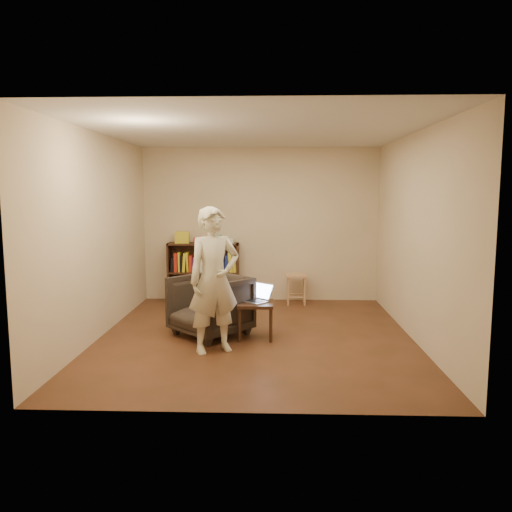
{
  "coord_description": "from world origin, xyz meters",
  "views": [
    {
      "loc": [
        0.23,
        -6.26,
        1.86
      ],
      "look_at": [
        -0.01,
        0.35,
        1.01
      ],
      "focal_mm": 35.0,
      "sensor_mm": 36.0,
      "label": 1
    }
  ],
  "objects_px": {
    "armchair": "(210,305)",
    "person": "(214,280)",
    "side_table": "(256,308)",
    "stool": "(296,280)",
    "laptop": "(257,297)",
    "bookshelf": "(204,276)"
  },
  "relations": [
    {
      "from": "stool",
      "to": "armchair",
      "type": "distance_m",
      "value": 2.23
    },
    {
      "from": "bookshelf",
      "to": "laptop",
      "type": "relative_size",
      "value": 2.53
    },
    {
      "from": "bookshelf",
      "to": "armchair",
      "type": "relative_size",
      "value": 1.39
    },
    {
      "from": "armchair",
      "to": "laptop",
      "type": "relative_size",
      "value": 1.83
    },
    {
      "from": "bookshelf",
      "to": "laptop",
      "type": "bearing_deg",
      "value": -64.57
    },
    {
      "from": "armchair",
      "to": "laptop",
      "type": "xyz_separation_m",
      "value": [
        0.61,
        -0.02,
        0.12
      ]
    },
    {
      "from": "stool",
      "to": "person",
      "type": "height_order",
      "value": "person"
    },
    {
      "from": "laptop",
      "to": "person",
      "type": "distance_m",
      "value": 0.87
    },
    {
      "from": "armchair",
      "to": "person",
      "type": "relative_size",
      "value": 0.51
    },
    {
      "from": "stool",
      "to": "side_table",
      "type": "height_order",
      "value": "stool"
    },
    {
      "from": "stool",
      "to": "side_table",
      "type": "relative_size",
      "value": 1.09
    },
    {
      "from": "bookshelf",
      "to": "armchair",
      "type": "height_order",
      "value": "bookshelf"
    },
    {
      "from": "side_table",
      "to": "person",
      "type": "xyz_separation_m",
      "value": [
        -0.46,
        -0.58,
        0.46
      ]
    },
    {
      "from": "armchair",
      "to": "person",
      "type": "distance_m",
      "value": 0.82
    },
    {
      "from": "side_table",
      "to": "laptop",
      "type": "bearing_deg",
      "value": 78.07
    },
    {
      "from": "bookshelf",
      "to": "stool",
      "type": "bearing_deg",
      "value": -5.83
    },
    {
      "from": "stool",
      "to": "person",
      "type": "distance_m",
      "value": 2.8
    },
    {
      "from": "stool",
      "to": "laptop",
      "type": "xyz_separation_m",
      "value": [
        -0.59,
        -1.9,
        0.11
      ]
    },
    {
      "from": "stool",
      "to": "armchair",
      "type": "xyz_separation_m",
      "value": [
        -1.2,
        -1.88,
        -0.01
      ]
    },
    {
      "from": "bookshelf",
      "to": "side_table",
      "type": "xyz_separation_m",
      "value": [
        0.97,
        -2.13,
        -0.06
      ]
    },
    {
      "from": "stool",
      "to": "laptop",
      "type": "distance_m",
      "value": 2.0
    },
    {
      "from": "stool",
      "to": "laptop",
      "type": "relative_size",
      "value": 1.05
    }
  ]
}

